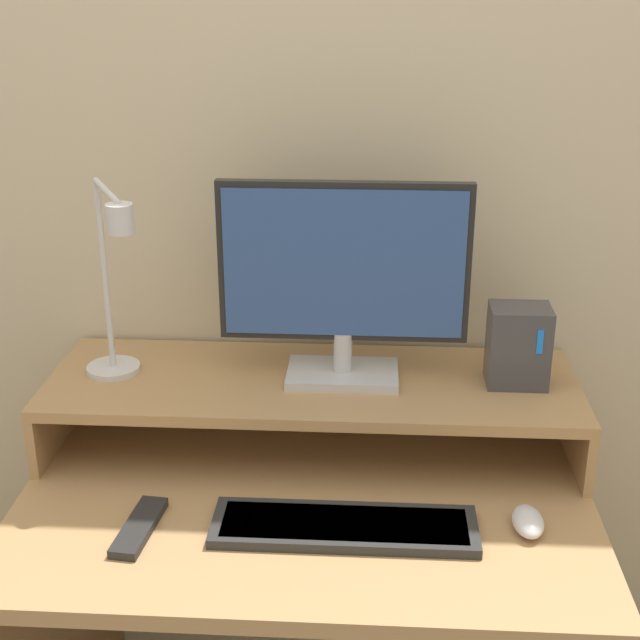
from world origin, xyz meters
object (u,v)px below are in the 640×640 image
Objects in this scene: keyboard at (344,526)px; remote_control at (139,527)px; router_dock at (518,346)px; mouse at (528,521)px; monitor at (344,277)px; desk_lamp at (113,293)px.

remote_control is (-0.35, -0.02, -0.00)m from keyboard.
router_dock reaches higher than remote_control.
keyboard is 2.64× the size of remote_control.
mouse is at bearing 4.31° from keyboard.
router_dock is (0.34, -0.00, -0.13)m from monitor.
desk_lamp is 0.60m from keyboard.
monitor is at bearing 8.07° from desk_lamp.
mouse is 0.66m from remote_control.
remote_control is at bearing -135.07° from monitor.
desk_lamp is (-0.43, -0.06, -0.02)m from monitor.
mouse is (0.33, -0.29, -0.33)m from monitor.
desk_lamp is at bearing -171.93° from monitor.
router_dock is 0.35× the size of keyboard.
desk_lamp is 0.43m from remote_control.
monitor is 0.36m from router_dock.
router_dock is 1.71× the size of mouse.
keyboard is at bearing -87.07° from monitor.
keyboard is at bearing -175.69° from mouse.
desk_lamp is 0.87× the size of keyboard.
remote_control is (-0.66, -0.04, -0.01)m from mouse.
monitor is at bearing 44.93° from remote_control.
remote_control is at bearing -176.62° from keyboard.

